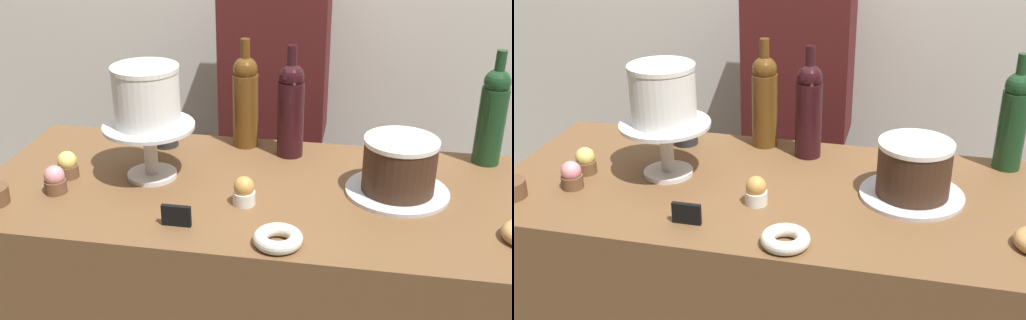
% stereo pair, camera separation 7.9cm
% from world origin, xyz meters
% --- Properties ---
extents(cake_stand_pedestal, '(0.24, 0.24, 0.15)m').
position_xyz_m(cake_stand_pedestal, '(-0.29, 0.02, 1.06)').
color(cake_stand_pedestal, silver).
rests_on(cake_stand_pedestal, display_counter).
extents(white_layer_cake, '(0.18, 0.18, 0.16)m').
position_xyz_m(white_layer_cake, '(-0.29, 0.02, 1.18)').
color(white_layer_cake, white).
rests_on(white_layer_cake, cake_stand_pedestal).
extents(silver_serving_platter, '(0.27, 0.27, 0.01)m').
position_xyz_m(silver_serving_platter, '(0.36, 0.03, 0.96)').
color(silver_serving_platter, silver).
rests_on(silver_serving_platter, display_counter).
extents(chocolate_round_cake, '(0.19, 0.19, 0.14)m').
position_xyz_m(chocolate_round_cake, '(0.36, 0.03, 1.03)').
color(chocolate_round_cake, '#3D2619').
rests_on(chocolate_round_cake, silver_serving_platter).
extents(wine_bottle_dark_red, '(0.08, 0.08, 0.33)m').
position_xyz_m(wine_bottle_dark_red, '(0.06, 0.23, 1.10)').
color(wine_bottle_dark_red, black).
rests_on(wine_bottle_dark_red, display_counter).
extents(wine_bottle_amber, '(0.08, 0.08, 0.33)m').
position_xyz_m(wine_bottle_amber, '(-0.08, 0.28, 1.10)').
color(wine_bottle_amber, '#5B3814').
rests_on(wine_bottle_amber, display_counter).
extents(wine_bottle_green, '(0.08, 0.08, 0.33)m').
position_xyz_m(wine_bottle_green, '(0.61, 0.28, 1.10)').
color(wine_bottle_green, '#193D1E').
rests_on(wine_bottle_green, display_counter).
extents(cupcake_caramel, '(0.06, 0.06, 0.07)m').
position_xyz_m(cupcake_caramel, '(-0.01, -0.09, 0.99)').
color(cupcake_caramel, white).
rests_on(cupcake_caramel, display_counter).
extents(cupcake_strawberry, '(0.06, 0.06, 0.07)m').
position_xyz_m(cupcake_strawberry, '(-0.50, -0.12, 0.99)').
color(cupcake_strawberry, brown).
rests_on(cupcake_strawberry, display_counter).
extents(cupcake_lemon, '(0.06, 0.06, 0.07)m').
position_xyz_m(cupcake_lemon, '(-0.51, -0.03, 0.99)').
color(cupcake_lemon, brown).
rests_on(cupcake_lemon, display_counter).
extents(donut_sugar, '(0.11, 0.11, 0.03)m').
position_xyz_m(donut_sugar, '(0.10, -0.27, 0.97)').
color(donut_sugar, silver).
rests_on(donut_sugar, display_counter).
extents(price_sign_chalkboard, '(0.07, 0.01, 0.05)m').
position_xyz_m(price_sign_chalkboard, '(-0.15, -0.22, 0.98)').
color(price_sign_chalkboard, black).
rests_on(price_sign_chalkboard, display_counter).
extents(coffee_cup_ceramic, '(0.08, 0.08, 0.09)m').
position_xyz_m(coffee_cup_ceramic, '(-0.32, 0.23, 1.00)').
color(coffee_cup_ceramic, '#282828').
rests_on(coffee_cup_ceramic, display_counter).
extents(barista_figure, '(0.36, 0.22, 1.60)m').
position_xyz_m(barista_figure, '(-0.05, 0.65, 0.84)').
color(barista_figure, black).
rests_on(barista_figure, ground_plane).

